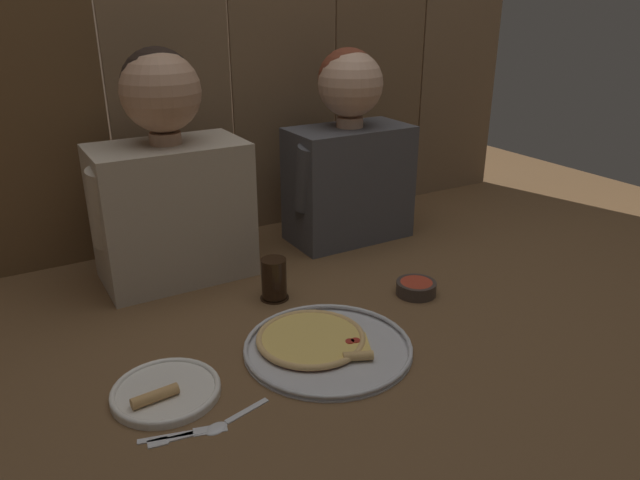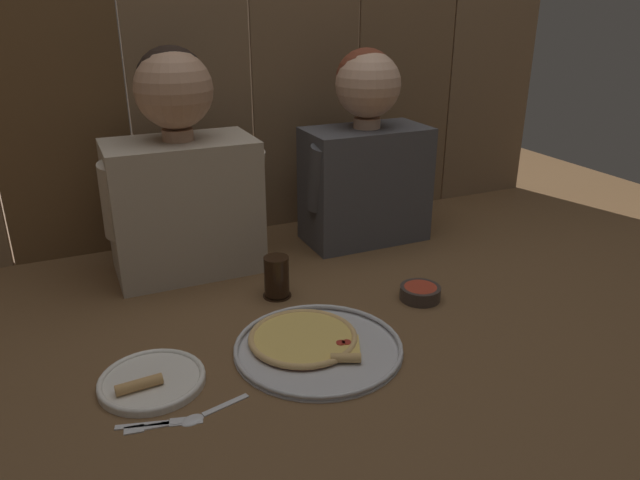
# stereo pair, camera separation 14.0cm
# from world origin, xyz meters

# --- Properties ---
(ground_plane) EXTENTS (3.20, 3.20, 0.00)m
(ground_plane) POSITION_xyz_m (0.00, 0.00, 0.00)
(ground_plane) COLOR brown
(pizza_tray) EXTENTS (0.37, 0.37, 0.03)m
(pizza_tray) POSITION_xyz_m (-0.12, -0.06, 0.01)
(pizza_tray) COLOR silver
(pizza_tray) RESTS_ON ground
(dinner_plate) EXTENTS (0.21, 0.21, 0.03)m
(dinner_plate) POSITION_xyz_m (-0.47, -0.05, 0.01)
(dinner_plate) COLOR white
(dinner_plate) RESTS_ON ground
(drinking_glass) EXTENTS (0.07, 0.07, 0.11)m
(drinking_glass) POSITION_xyz_m (-0.11, 0.20, 0.05)
(drinking_glass) COLOR black
(drinking_glass) RESTS_ON ground
(dipping_bowl) EXTENTS (0.10, 0.10, 0.03)m
(dipping_bowl) POSITION_xyz_m (0.21, 0.04, 0.02)
(dipping_bowl) COLOR #3D332D
(dipping_bowl) RESTS_ON ground
(table_fork) EXTENTS (0.13, 0.04, 0.01)m
(table_fork) POSITION_xyz_m (-0.48, -0.18, 0.00)
(table_fork) COLOR silver
(table_fork) RESTS_ON ground
(table_knife) EXTENTS (0.15, 0.06, 0.01)m
(table_knife) POSITION_xyz_m (-0.48, -0.18, 0.00)
(table_knife) COLOR silver
(table_knife) RESTS_ON ground
(table_spoon) EXTENTS (0.14, 0.05, 0.01)m
(table_spoon) POSITION_xyz_m (-0.40, -0.19, 0.00)
(table_spoon) COLOR silver
(table_spoon) RESTS_ON ground
(diner_left) EXTENTS (0.43, 0.23, 0.60)m
(diner_left) POSITION_xyz_m (-0.28, 0.46, 0.28)
(diner_left) COLOR #B2A38E
(diner_left) RESTS_ON ground
(diner_right) EXTENTS (0.41, 0.20, 0.58)m
(diner_right) POSITION_xyz_m (0.28, 0.46, 0.27)
(diner_right) COLOR #4C4C51
(diner_right) RESTS_ON ground
(wooden_backdrop_wall) EXTENTS (2.19, 0.03, 1.26)m
(wooden_backdrop_wall) POSITION_xyz_m (-0.00, 0.70, 0.63)
(wooden_backdrop_wall) COLOR #7E6246
(wooden_backdrop_wall) RESTS_ON ground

